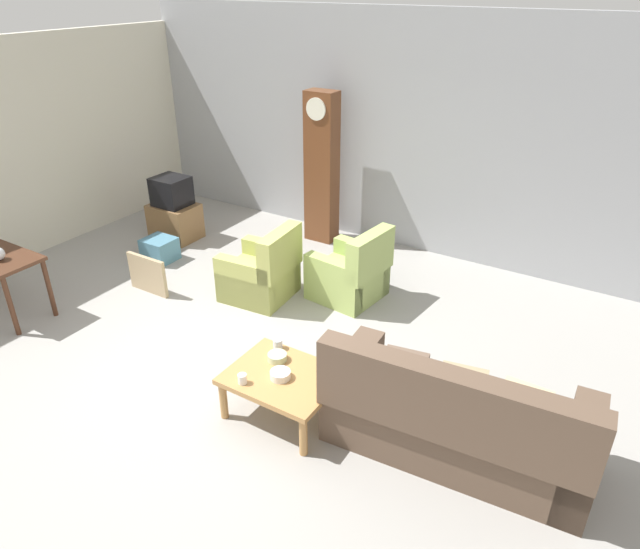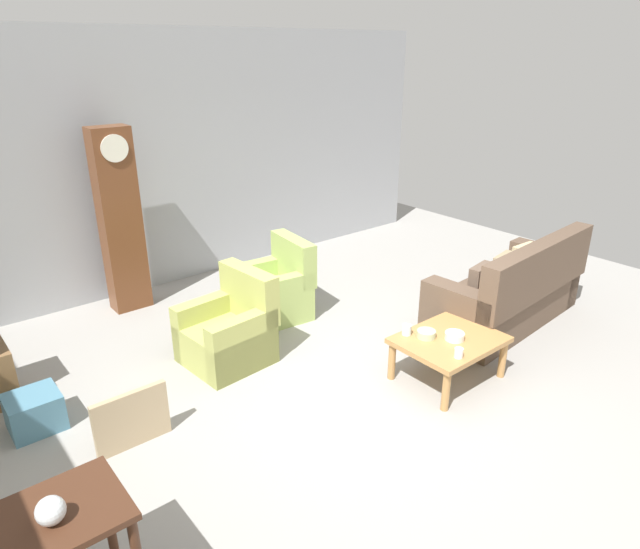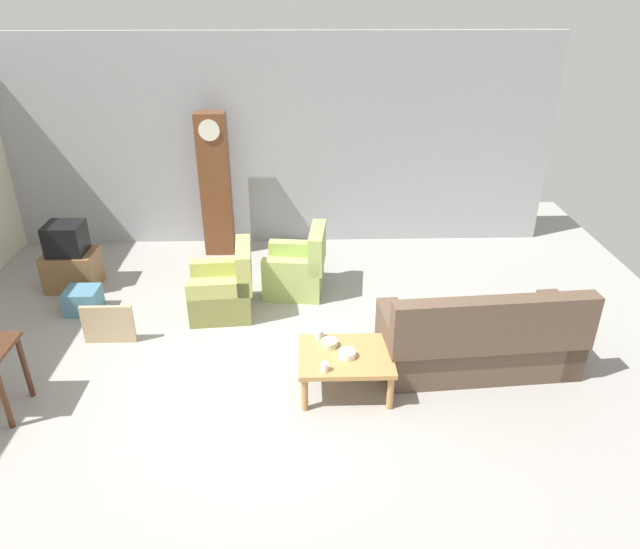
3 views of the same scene
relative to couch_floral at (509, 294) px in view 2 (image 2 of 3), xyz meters
The scene contains 14 objects.
ground_plane 2.29m from the couch_floral, behind, with size 10.40×10.40×0.00m, color #999691.
garage_door_wall 4.48m from the couch_floral, 121.73° to the left, with size 8.40×0.16×3.20m, color #9EA0A5.
couch_floral is the anchor object (origin of this frame).
armchair_olive_near 3.18m from the couch_floral, 155.96° to the left, with size 0.85×0.82×0.92m.
armchair_olive_far 2.70m from the couch_floral, 136.96° to the left, with size 0.87×0.84×0.92m.
coffee_table_wood 1.50m from the couch_floral, 168.06° to the right, with size 0.96×0.76×0.43m.
grandfather_clock 4.56m from the couch_floral, 135.33° to the left, with size 0.44×0.30×2.16m.
framed_picture_leaning 4.23m from the couch_floral, behind, with size 0.60×0.05×0.48m, color tan.
storage_box_blue 4.93m from the couch_floral, 163.92° to the left, with size 0.41×0.38×0.32m, color teal.
glass_dome_cloche 5.09m from the couch_floral, behind, with size 0.15×0.15×0.15m, color silver.
cup_white_porcelain 1.80m from the couch_floral, 160.94° to the right, with size 0.08×0.08×0.09m, color white.
cup_blue_rimmed 1.74m from the couch_floral, behind, with size 0.09×0.09×0.10m, color silver.
bowl_white_stacked 1.51m from the couch_floral, 166.27° to the right, with size 0.18×0.18×0.07m, color white.
bowl_shallow_green 1.64m from the couch_floral, behind, with size 0.18×0.18×0.07m, color #B2C69E.
Camera 2 is at (-3.06, -3.16, 2.96)m, focal length 31.22 mm.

